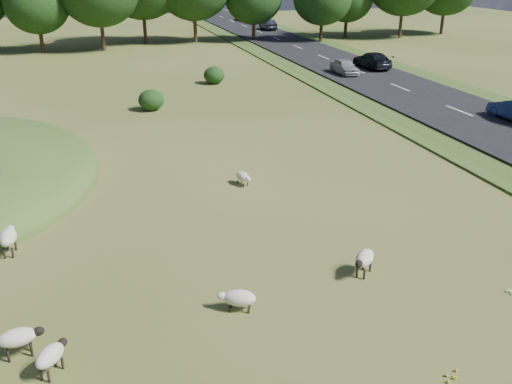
{
  "coord_description": "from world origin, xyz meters",
  "views": [
    {
      "loc": [
        -4.06,
        -16.74,
        9.83
      ],
      "look_at": [
        2.0,
        4.0,
        1.0
      ],
      "focal_mm": 40.0,
      "sensor_mm": 36.0,
      "label": 1
    }
  ],
  "objects_px": {
    "sheep_6": "(51,355)",
    "sheep_5": "(8,237)",
    "car_2": "(268,25)",
    "sheep_1": "(243,177)",
    "sheep_0": "(19,337)",
    "sheep_3": "(364,259)",
    "sheep_2": "(238,298)",
    "car_5": "(372,60)",
    "car_4": "(242,17)",
    "car_0": "(345,66)"
  },
  "relations": [
    {
      "from": "car_2",
      "to": "car_5",
      "type": "xyz_separation_m",
      "value": [
        0.0,
        -33.12,
        0.02
      ]
    },
    {
      "from": "sheep_2",
      "to": "car_2",
      "type": "height_order",
      "value": "car_2"
    },
    {
      "from": "sheep_2",
      "to": "car_5",
      "type": "xyz_separation_m",
      "value": [
        22.38,
        35.31,
        0.55
      ]
    },
    {
      "from": "sheep_0",
      "to": "sheep_5",
      "type": "relative_size",
      "value": 0.91
    },
    {
      "from": "sheep_6",
      "to": "sheep_1",
      "type": "bearing_deg",
      "value": 0.14
    },
    {
      "from": "car_5",
      "to": "sheep_6",
      "type": "bearing_deg",
      "value": 53.03
    },
    {
      "from": "sheep_5",
      "to": "car_4",
      "type": "xyz_separation_m",
      "value": [
        29.35,
        77.12,
        0.21
      ]
    },
    {
      "from": "sheep_0",
      "to": "sheep_3",
      "type": "relative_size",
      "value": 1.07
    },
    {
      "from": "sheep_0",
      "to": "car_0",
      "type": "xyz_separation_m",
      "value": [
        24.68,
        33.7,
        0.31
      ]
    },
    {
      "from": "sheep_2",
      "to": "sheep_0",
      "type": "bearing_deg",
      "value": 26.25
    },
    {
      "from": "sheep_0",
      "to": "sheep_3",
      "type": "xyz_separation_m",
      "value": [
        10.65,
        1.31,
        0.02
      ]
    },
    {
      "from": "sheep_0",
      "to": "car_4",
      "type": "relative_size",
      "value": 0.28
    },
    {
      "from": "car_2",
      "to": "car_4",
      "type": "xyz_separation_m",
      "value": [
        0.0,
        14.47,
        -0.09
      ]
    },
    {
      "from": "sheep_0",
      "to": "sheep_3",
      "type": "bearing_deg",
      "value": -1.39
    },
    {
      "from": "car_5",
      "to": "car_2",
      "type": "bearing_deg",
      "value": -90.0
    },
    {
      "from": "sheep_2",
      "to": "car_4",
      "type": "height_order",
      "value": "car_4"
    },
    {
      "from": "sheep_1",
      "to": "sheep_6",
      "type": "xyz_separation_m",
      "value": [
        -8.1,
        -11.39,
        0.18
      ]
    },
    {
      "from": "car_5",
      "to": "sheep_0",
      "type": "bearing_deg",
      "value": 51.47
    },
    {
      "from": "sheep_3",
      "to": "sheep_5",
      "type": "xyz_separation_m",
      "value": [
        -11.53,
        4.92,
        0.05
      ]
    },
    {
      "from": "sheep_6",
      "to": "car_0",
      "type": "bearing_deg",
      "value": 1.04
    },
    {
      "from": "sheep_5",
      "to": "car_4",
      "type": "distance_m",
      "value": 82.52
    },
    {
      "from": "sheep_3",
      "to": "car_4",
      "type": "relative_size",
      "value": 0.26
    },
    {
      "from": "sheep_0",
      "to": "sheep_5",
      "type": "xyz_separation_m",
      "value": [
        -0.87,
        6.23,
        0.07
      ]
    },
    {
      "from": "sheep_1",
      "to": "car_4",
      "type": "relative_size",
      "value": 0.26
    },
    {
      "from": "car_0",
      "to": "car_2",
      "type": "height_order",
      "value": "car_2"
    },
    {
      "from": "sheep_1",
      "to": "sheep_5",
      "type": "height_order",
      "value": "sheep_5"
    },
    {
      "from": "sheep_2",
      "to": "sheep_6",
      "type": "distance_m",
      "value": 5.46
    },
    {
      "from": "sheep_1",
      "to": "sheep_2",
      "type": "xyz_separation_m",
      "value": [
        -2.83,
        -9.97,
        0.04
      ]
    },
    {
      "from": "sheep_0",
      "to": "car_0",
      "type": "bearing_deg",
      "value": 45.41
    },
    {
      "from": "sheep_6",
      "to": "car_2",
      "type": "distance_m",
      "value": 75.12
    },
    {
      "from": "sheep_6",
      "to": "sheep_5",
      "type": "bearing_deg",
      "value": 48.89
    },
    {
      "from": "sheep_0",
      "to": "car_5",
      "type": "bearing_deg",
      "value": 43.09
    },
    {
      "from": "sheep_6",
      "to": "car_0",
      "type": "distance_m",
      "value": 42.08
    },
    {
      "from": "sheep_5",
      "to": "car_2",
      "type": "relative_size",
      "value": 0.31
    },
    {
      "from": "sheep_1",
      "to": "sheep_3",
      "type": "relative_size",
      "value": 0.99
    },
    {
      "from": "sheep_1",
      "to": "car_2",
      "type": "bearing_deg",
      "value": 146.73
    },
    {
      "from": "sheep_6",
      "to": "car_4",
      "type": "distance_m",
      "value": 88.73
    },
    {
      "from": "car_4",
      "to": "car_2",
      "type": "bearing_deg",
      "value": 90.0
    },
    {
      "from": "sheep_2",
      "to": "sheep_3",
      "type": "distance_m",
      "value": 4.64
    },
    {
      "from": "sheep_6",
      "to": "car_2",
      "type": "height_order",
      "value": "car_2"
    },
    {
      "from": "sheep_5",
      "to": "car_2",
      "type": "height_order",
      "value": "car_2"
    },
    {
      "from": "sheep_0",
      "to": "sheep_2",
      "type": "relative_size",
      "value": 0.99
    },
    {
      "from": "sheep_3",
      "to": "sheep_1",
      "type": "bearing_deg",
      "value": -123.18
    },
    {
      "from": "car_2",
      "to": "car_5",
      "type": "bearing_deg",
      "value": 90.0
    },
    {
      "from": "car_2",
      "to": "car_5",
      "type": "relative_size",
      "value": 0.86
    },
    {
      "from": "car_2",
      "to": "car_5",
      "type": "height_order",
      "value": "car_5"
    },
    {
      "from": "sheep_2",
      "to": "car_4",
      "type": "relative_size",
      "value": 0.29
    },
    {
      "from": "sheep_5",
      "to": "sheep_2",
      "type": "bearing_deg",
      "value": -125.83
    },
    {
      "from": "sheep_1",
      "to": "car_2",
      "type": "relative_size",
      "value": 0.26
    },
    {
      "from": "sheep_2",
      "to": "car_5",
      "type": "relative_size",
      "value": 0.24
    }
  ]
}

